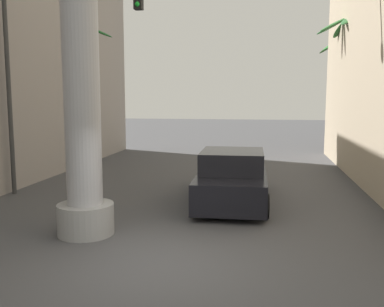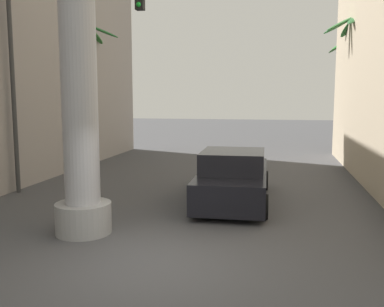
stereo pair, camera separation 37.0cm
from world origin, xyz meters
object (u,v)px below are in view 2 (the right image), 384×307
object	(u,v)px
palm_tree_far_right	(349,83)
car_lead	(234,178)
palm_tree_mid_right	(357,68)
neon_sign_pole	(77,6)
palm_tree_mid_left	(85,75)
traffic_light_mast	(54,50)

from	to	relation	value
palm_tree_far_right	car_lead	bearing A→B (deg)	-110.03
palm_tree_far_right	palm_tree_mid_right	distance (m)	7.26
neon_sign_pole	palm_tree_far_right	world-z (taller)	neon_sign_pole
neon_sign_pole	palm_tree_mid_left	size ratio (longest dim) A/B	1.73
traffic_light_mast	car_lead	world-z (taller)	traffic_light_mast
palm_tree_mid_left	palm_tree_mid_right	bearing A→B (deg)	8.11
traffic_light_mast	palm_tree_far_right	bearing A→B (deg)	53.67
neon_sign_pole	traffic_light_mast	world-z (taller)	neon_sign_pole
traffic_light_mast	palm_tree_mid_right	size ratio (longest dim) A/B	0.98
palm_tree_mid_right	neon_sign_pole	bearing A→B (deg)	-124.28
traffic_light_mast	car_lead	size ratio (longest dim) A/B	1.28
palm_tree_mid_left	palm_tree_far_right	distance (m)	15.52
traffic_light_mast	car_lead	xyz separation A→B (m)	(5.54, 0.09, -3.81)
traffic_light_mast	palm_tree_mid_left	bearing A→B (deg)	106.94
palm_tree_far_right	palm_tree_mid_left	bearing A→B (deg)	-145.02
palm_tree_mid_left	palm_tree_mid_right	size ratio (longest dim) A/B	0.96
traffic_light_mast	car_lead	bearing A→B (deg)	0.93
neon_sign_pole	car_lead	world-z (taller)	neon_sign_pole
traffic_light_mast	palm_tree_mid_right	distance (m)	12.65
palm_tree_mid_left	traffic_light_mast	bearing A→B (deg)	-73.06
traffic_light_mast	palm_tree_mid_left	size ratio (longest dim) A/B	1.02
neon_sign_pole	traffic_light_mast	bearing A→B (deg)	125.50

